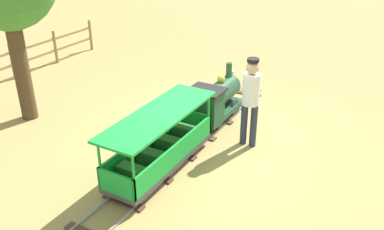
# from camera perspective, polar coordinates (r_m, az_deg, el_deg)

# --- Properties ---
(ground_plane) EXTENTS (60.00, 60.00, 0.00)m
(ground_plane) POSITION_cam_1_polar(r_m,az_deg,el_deg) (7.47, -0.10, -3.86)
(ground_plane) COLOR #A38C51
(track) EXTENTS (0.68, 6.05, 0.04)m
(track) POSITION_cam_1_polar(r_m,az_deg,el_deg) (7.40, -0.43, -4.04)
(track) COLOR gray
(track) RESTS_ON ground_plane
(locomotive) EXTENTS (0.64, 1.45, 1.02)m
(locomotive) POSITION_cam_1_polar(r_m,az_deg,el_deg) (8.00, 3.29, 2.15)
(locomotive) COLOR #1E472D
(locomotive) RESTS_ON ground_plane
(passenger_car) EXTENTS (0.74, 2.35, 0.97)m
(passenger_car) POSITION_cam_1_polar(r_m,az_deg,el_deg) (6.53, -4.39, -4.42)
(passenger_car) COLOR #3F3F3F
(passenger_car) RESTS_ON ground_plane
(conductor_person) EXTENTS (0.30, 0.30, 1.62)m
(conductor_person) POSITION_cam_1_polar(r_m,az_deg,el_deg) (7.06, 8.16, 2.66)
(conductor_person) COLOR #282D47
(conductor_person) RESTS_ON ground_plane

